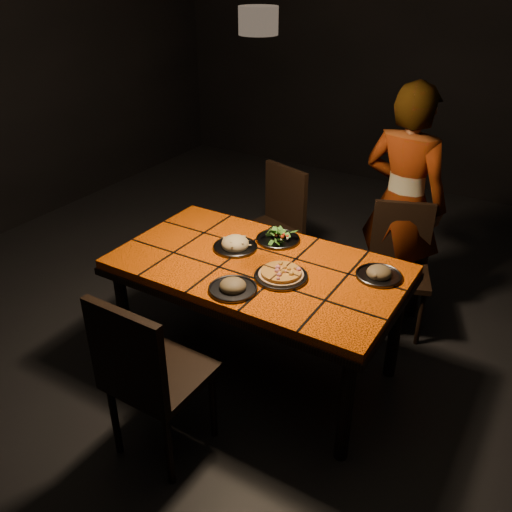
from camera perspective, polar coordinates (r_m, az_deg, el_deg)
The scene contains 12 objects.
room_shell at distance 2.73m, azimuth 0.23°, elevation 13.05°, with size 6.04×7.04×3.08m.
dining_table at distance 3.06m, azimuth 0.20°, elevation -2.03°, with size 1.62×0.92×0.75m.
chair_near at distance 2.64m, azimuth -11.44°, elevation -11.88°, with size 0.44×0.44×0.96m.
chair_far_left at distance 4.08m, azimuth 2.05°, elevation 3.90°, with size 0.52×0.52×0.91m.
chair_far_right at distance 3.71m, azimuth 14.85°, elevation -0.31°, with size 0.50×0.50×0.86m.
diner at distance 3.77m, azimuth 15.22°, elevation 5.42°, with size 0.59×0.39×1.61m, color brown.
pendant_lamp at distance 2.64m, azimuth 0.26°, elevation 23.93°, with size 0.18×0.18×1.06m.
plate_pizza at distance 2.88m, azimuth 2.65°, elevation -2.00°, with size 0.29×0.29×0.04m.
plate_pasta at distance 3.17m, azimuth -2.21°, elevation 1.18°, with size 0.26×0.26×0.09m.
plate_salad at distance 3.26m, azimuth 2.34°, elevation 2.02°, with size 0.27×0.27×0.07m.
plate_mushroom_a at distance 2.77m, azimuth -2.45°, elevation -3.23°, with size 0.25×0.25×0.08m.
plate_mushroom_b at distance 2.96m, azimuth 12.82°, elevation -1.80°, with size 0.25×0.25×0.08m.
Camera 1 is at (1.35, -2.25, 2.25)m, focal length 38.00 mm.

